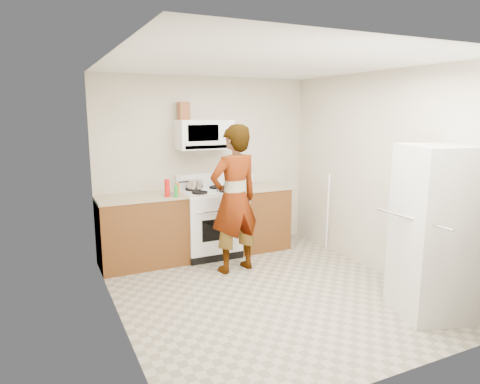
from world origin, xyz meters
TOP-DOWN VIEW (x-y plane):
  - floor at (0.00, 0.00)m, footprint 3.60×3.60m
  - back_wall at (0.00, 1.79)m, footprint 3.20×0.02m
  - right_wall at (1.59, 0.00)m, footprint 0.02×3.60m
  - cabinet_left at (-1.04, 1.49)m, footprint 1.12×0.62m
  - counter_left at (-1.04, 1.49)m, footprint 1.14×0.64m
  - cabinet_right at (0.68, 1.49)m, footprint 0.80×0.62m
  - counter_right at (0.68, 1.49)m, footprint 0.82×0.64m
  - gas_range at (-0.10, 1.48)m, footprint 0.76×0.65m
  - microwave at (-0.10, 1.61)m, footprint 0.76×0.38m
  - person at (-0.03, 0.77)m, footprint 0.74×0.55m
  - fridge at (1.29, -1.16)m, footprint 0.88×0.88m
  - kettle at (0.57, 1.68)m, footprint 0.17×0.17m
  - jug at (-0.37, 1.66)m, footprint 0.14×0.14m
  - saucepan at (-0.24, 1.62)m, footprint 0.25×0.25m
  - tray at (0.11, 1.33)m, footprint 0.29×0.23m
  - bottle_spray at (-0.74, 1.27)m, footprint 0.07×0.07m
  - bottle_hot_sauce at (-0.59, 1.33)m, footprint 0.06×0.06m
  - bottle_green_cap at (-0.65, 1.19)m, footprint 0.06×0.06m
  - pot_lid at (-0.66, 1.36)m, footprint 0.30×0.30m
  - broom at (1.51, 0.88)m, footprint 0.16×0.22m

SIDE VIEW (x-z plane):
  - floor at x=0.00m, z-range 0.00..0.00m
  - cabinet_left at x=-1.04m, z-range 0.00..0.90m
  - cabinet_right at x=0.68m, z-range 0.00..0.90m
  - gas_range at x=-0.10m, z-range -0.08..1.05m
  - broom at x=1.51m, z-range 0.01..1.16m
  - fridge at x=1.29m, z-range 0.00..1.70m
  - counter_left at x=-1.04m, z-range 0.90..0.93m
  - counter_right at x=0.68m, z-range 0.90..0.93m
  - person at x=-0.03m, z-range 0.00..1.86m
  - pot_lid at x=-0.66m, z-range 0.94..0.95m
  - tray at x=0.11m, z-range 0.93..0.98m
  - bottle_hot_sauce at x=-0.59m, z-range 0.94..1.09m
  - saucepan at x=-0.24m, z-range 0.95..1.07m
  - bottle_green_cap at x=-0.65m, z-range 0.94..1.09m
  - kettle at x=0.57m, z-range 0.94..1.13m
  - bottle_spray at x=-0.74m, z-range 0.94..1.16m
  - back_wall at x=0.00m, z-range 0.00..2.50m
  - right_wall at x=1.59m, z-range 0.00..2.50m
  - microwave at x=-0.10m, z-range 1.50..1.90m
  - jug at x=-0.37m, z-range 1.90..2.14m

